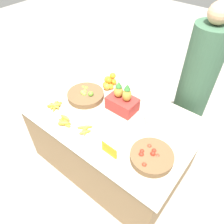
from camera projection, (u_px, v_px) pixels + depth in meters
name	position (u px, v px, depth m)	size (l,w,h in m)	color
ground_plane	(112.00, 160.00, 2.73)	(12.00, 12.00, 0.00)	#A39E93
market_table	(112.00, 140.00, 2.46)	(1.68, 1.10, 0.78)	olive
lime_bowl	(86.00, 95.00, 2.37)	(0.39, 0.39, 0.11)	brown
tomato_basket	(151.00, 157.00, 1.80)	(0.36, 0.36, 0.09)	brown
orange_pile	(109.00, 82.00, 2.51)	(0.18, 0.23, 0.12)	orange
metal_bowl	(159.00, 118.00, 2.10)	(0.29, 0.29, 0.08)	#B7B7BF
price_sign	(109.00, 150.00, 1.81)	(0.16, 0.01, 0.12)	orange
produce_crate	(122.00, 101.00, 2.18)	(0.30, 0.20, 0.34)	#B22D28
banana_bunch_front_center	(85.00, 130.00, 2.03)	(0.15, 0.16, 0.03)	gold
banana_bunch_middle_right	(55.00, 105.00, 2.27)	(0.14, 0.16, 0.05)	gold
banana_bunch_front_right	(64.00, 122.00, 2.10)	(0.17, 0.15, 0.06)	gold
vendor_person	(194.00, 91.00, 2.42)	(0.36, 0.36, 1.75)	#385B42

